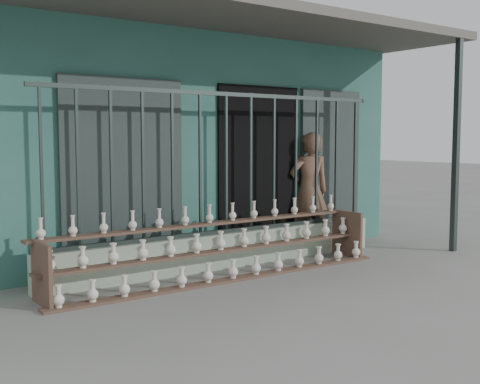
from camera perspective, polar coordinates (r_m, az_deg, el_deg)
ground at (r=6.84m, az=4.98°, el=-9.00°), size 60.00×60.00×0.00m
workshop_building at (r=10.21m, az=-10.72°, el=4.81°), size 7.40×6.60×3.21m
parapet_wall at (r=7.80m, az=-1.30°, el=-5.52°), size 5.00×0.20×0.45m
security_fence at (r=7.67m, az=-1.32°, el=2.76°), size 5.00×0.04×1.80m
shelf_rack at (r=7.24m, az=-1.76°, el=-5.25°), size 4.50×0.68×0.85m
elderly_woman at (r=9.06m, az=6.58°, el=0.10°), size 0.73×0.58×1.75m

